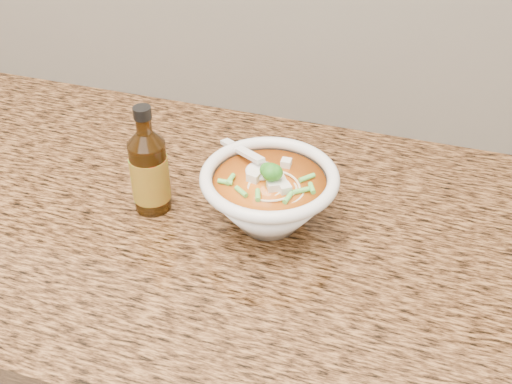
% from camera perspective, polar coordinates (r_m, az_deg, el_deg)
% --- Properties ---
extents(cabinet, '(4.00, 0.65, 0.86)m').
position_cam_1_polar(cabinet, '(1.36, -9.72, -16.11)').
color(cabinet, black).
rests_on(cabinet, ground).
extents(counter_slab, '(4.00, 0.68, 0.04)m').
position_cam_1_polar(counter_slab, '(1.04, -12.24, -1.05)').
color(counter_slab, brown).
rests_on(counter_slab, cabinet).
extents(soup_bowl, '(0.20, 0.20, 0.11)m').
position_cam_1_polar(soup_bowl, '(0.92, 1.18, -0.44)').
color(soup_bowl, white).
rests_on(soup_bowl, counter_slab).
extents(hot_sauce_bottle, '(0.06, 0.06, 0.17)m').
position_cam_1_polar(hot_sauce_bottle, '(0.96, -9.46, 1.80)').
color(hot_sauce_bottle, '#371F07').
rests_on(hot_sauce_bottle, counter_slab).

